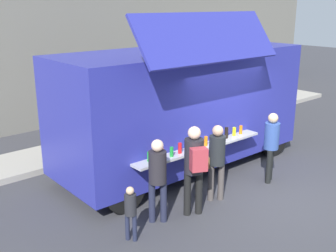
{
  "coord_description": "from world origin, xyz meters",
  "views": [
    {
      "loc": [
        -6.85,
        -4.64,
        3.93
      ],
      "look_at": [
        -1.08,
        1.98,
        1.3
      ],
      "focal_mm": 43.94,
      "sensor_mm": 36.0,
      "label": 1
    }
  ],
  "objects_px": {
    "customer_rear_waiting": "(158,174)",
    "trash_bin": "(212,108)",
    "food_truck_main": "(183,105)",
    "child_near_queue": "(131,209)",
    "customer_mid_with_backpack": "(194,162)",
    "customer_front_ordering": "(216,157)",
    "customer_extra_browsing": "(271,141)"
  },
  "relations": [
    {
      "from": "food_truck_main",
      "to": "trash_bin",
      "type": "relative_size",
      "value": 6.68
    },
    {
      "from": "customer_front_ordering",
      "to": "customer_rear_waiting",
      "type": "relative_size",
      "value": 1.0
    },
    {
      "from": "food_truck_main",
      "to": "customer_front_ordering",
      "type": "bearing_deg",
      "value": -111.54
    },
    {
      "from": "trash_bin",
      "to": "customer_mid_with_backpack",
      "type": "distance_m",
      "value": 6.67
    },
    {
      "from": "food_truck_main",
      "to": "customer_extra_browsing",
      "type": "xyz_separation_m",
      "value": [
        0.89,
        -1.96,
        -0.62
      ]
    },
    {
      "from": "food_truck_main",
      "to": "trash_bin",
      "type": "height_order",
      "value": "food_truck_main"
    },
    {
      "from": "food_truck_main",
      "to": "customer_rear_waiting",
      "type": "height_order",
      "value": "food_truck_main"
    },
    {
      "from": "customer_mid_with_backpack",
      "to": "customer_rear_waiting",
      "type": "height_order",
      "value": "customer_mid_with_backpack"
    },
    {
      "from": "customer_rear_waiting",
      "to": "trash_bin",
      "type": "bearing_deg",
      "value": -17.38
    },
    {
      "from": "customer_front_ordering",
      "to": "child_near_queue",
      "type": "xyz_separation_m",
      "value": [
        -2.22,
        -0.1,
        -0.36
      ]
    },
    {
      "from": "child_near_queue",
      "to": "customer_front_ordering",
      "type": "bearing_deg",
      "value": -30.25
    },
    {
      "from": "trash_bin",
      "to": "food_truck_main",
      "type": "bearing_deg",
      "value": -146.95
    },
    {
      "from": "food_truck_main",
      "to": "child_near_queue",
      "type": "xyz_separation_m",
      "value": [
        -2.95,
        -1.88,
        -0.99
      ]
    },
    {
      "from": "food_truck_main",
      "to": "customer_extra_browsing",
      "type": "bearing_deg",
      "value": -64.66
    },
    {
      "from": "food_truck_main",
      "to": "child_near_queue",
      "type": "height_order",
      "value": "food_truck_main"
    },
    {
      "from": "customer_front_ordering",
      "to": "child_near_queue",
      "type": "height_order",
      "value": "customer_front_ordering"
    },
    {
      "from": "customer_mid_with_backpack",
      "to": "customer_rear_waiting",
      "type": "relative_size",
      "value": 1.1
    },
    {
      "from": "trash_bin",
      "to": "customer_extra_browsing",
      "type": "height_order",
      "value": "customer_extra_browsing"
    },
    {
      "from": "food_truck_main",
      "to": "customer_front_ordering",
      "type": "relative_size",
      "value": 3.89
    },
    {
      "from": "child_near_queue",
      "to": "customer_extra_browsing",
      "type": "bearing_deg",
      "value": -33.98
    },
    {
      "from": "child_near_queue",
      "to": "customer_mid_with_backpack",
      "type": "bearing_deg",
      "value": -35.62
    },
    {
      "from": "customer_rear_waiting",
      "to": "customer_mid_with_backpack",
      "type": "bearing_deg",
      "value": -73.12
    },
    {
      "from": "customer_front_ordering",
      "to": "child_near_queue",
      "type": "distance_m",
      "value": 2.25
    },
    {
      "from": "food_truck_main",
      "to": "child_near_queue",
      "type": "bearing_deg",
      "value": -146.74
    },
    {
      "from": "trash_bin",
      "to": "customer_mid_with_backpack",
      "type": "xyz_separation_m",
      "value": [
        -5.08,
        -4.27,
        0.62
      ]
    },
    {
      "from": "customer_rear_waiting",
      "to": "child_near_queue",
      "type": "height_order",
      "value": "customer_rear_waiting"
    },
    {
      "from": "customer_extra_browsing",
      "to": "customer_mid_with_backpack",
      "type": "bearing_deg",
      "value": 62.41
    },
    {
      "from": "customer_front_ordering",
      "to": "customer_rear_waiting",
      "type": "bearing_deg",
      "value": 119.03
    },
    {
      "from": "customer_front_ordering",
      "to": "customer_extra_browsing",
      "type": "relative_size",
      "value": 1.0
    },
    {
      "from": "food_truck_main",
      "to": "customer_mid_with_backpack",
      "type": "distance_m",
      "value": 2.52
    },
    {
      "from": "food_truck_main",
      "to": "trash_bin",
      "type": "bearing_deg",
      "value": 33.82
    },
    {
      "from": "trash_bin",
      "to": "child_near_queue",
      "type": "relative_size",
      "value": 0.93
    }
  ]
}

